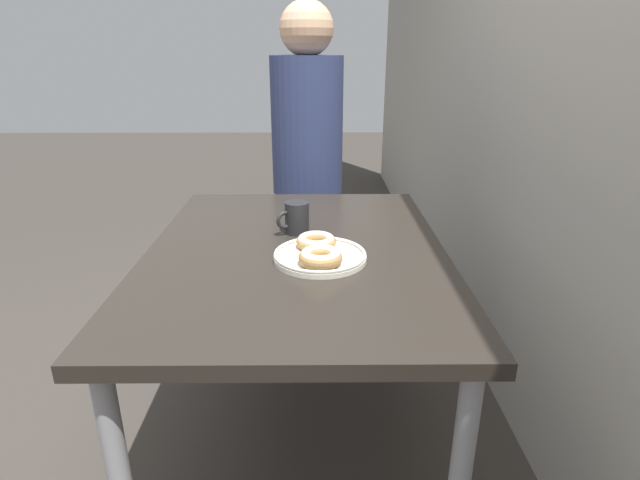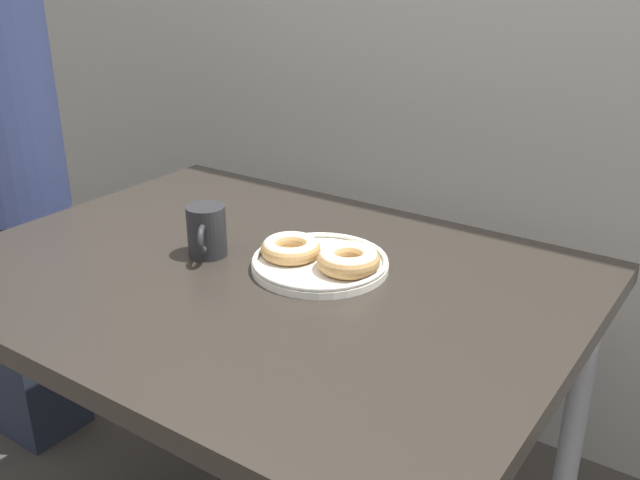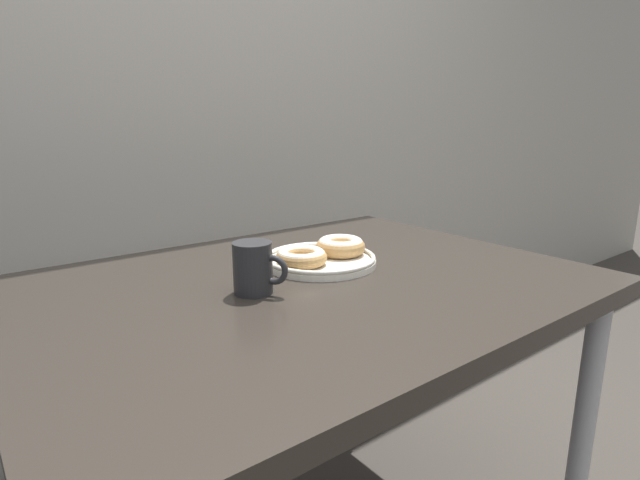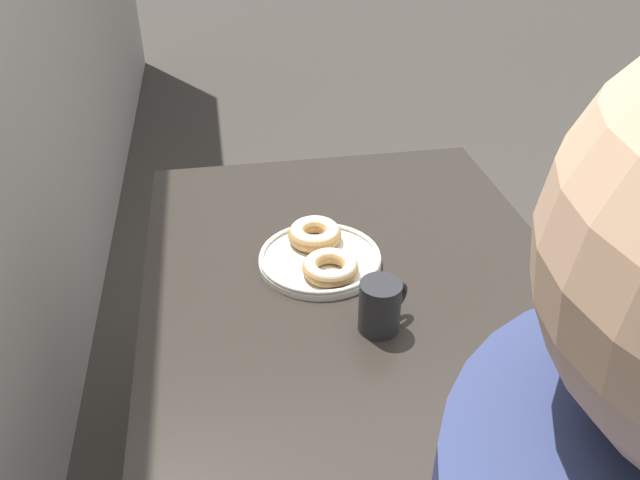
{
  "view_description": "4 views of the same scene",
  "coord_description": "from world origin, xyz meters",
  "px_view_note": "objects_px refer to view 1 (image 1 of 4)",
  "views": [
    {
      "loc": [
        1.39,
        0.38,
        1.31
      ],
      "look_at": [
        0.09,
        0.39,
        0.81
      ],
      "focal_mm": 28.0,
      "sensor_mm": 36.0,
      "label": 1
    },
    {
      "loc": [
        0.79,
        -0.63,
        1.33
      ],
      "look_at": [
        0.09,
        0.39,
        0.81
      ],
      "focal_mm": 40.0,
      "sensor_mm": 36.0,
      "label": 2
    },
    {
      "loc": [
        -0.61,
        -0.5,
        1.09
      ],
      "look_at": [
        0.09,
        0.39,
        0.81
      ],
      "focal_mm": 28.0,
      "sensor_mm": 36.0,
      "label": 3
    },
    {
      "loc": [
        -0.99,
        0.58,
        1.53
      ],
      "look_at": [
        0.09,
        0.39,
        0.81
      ],
      "focal_mm": 35.0,
      "sensor_mm": 36.0,
      "label": 4
    }
  ],
  "objects_px": {
    "donut_plate": "(319,252)",
    "coffee_mug": "(296,217)",
    "dining_table": "(297,271)",
    "person_figure": "(307,166)"
  },
  "relations": [
    {
      "from": "dining_table",
      "to": "person_figure",
      "type": "bearing_deg",
      "value": 178.71
    },
    {
      "from": "person_figure",
      "to": "coffee_mug",
      "type": "bearing_deg",
      "value": -1.86
    },
    {
      "from": "dining_table",
      "to": "coffee_mug",
      "type": "relative_size",
      "value": 11.27
    },
    {
      "from": "dining_table",
      "to": "coffee_mug",
      "type": "bearing_deg",
      "value": -178.1
    },
    {
      "from": "dining_table",
      "to": "donut_plate",
      "type": "bearing_deg",
      "value": 36.48
    },
    {
      "from": "dining_table",
      "to": "coffee_mug",
      "type": "height_order",
      "value": "coffee_mug"
    },
    {
      "from": "dining_table",
      "to": "person_figure",
      "type": "relative_size",
      "value": 0.79
    },
    {
      "from": "donut_plate",
      "to": "coffee_mug",
      "type": "relative_size",
      "value": 2.6
    },
    {
      "from": "dining_table",
      "to": "coffee_mug",
      "type": "xyz_separation_m",
      "value": [
        -0.13,
        -0.0,
        0.13
      ]
    },
    {
      "from": "donut_plate",
      "to": "coffee_mug",
      "type": "distance_m",
      "value": 0.24
    }
  ]
}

